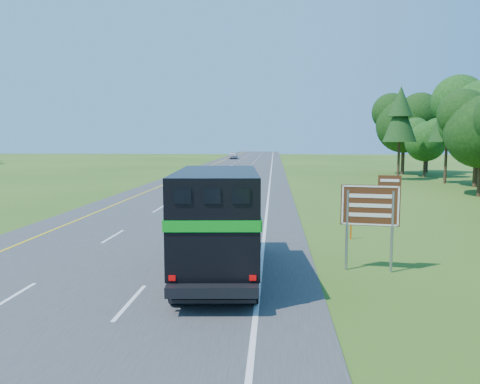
{
  "coord_description": "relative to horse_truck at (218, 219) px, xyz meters",
  "views": [
    {
      "loc": [
        5.97,
        -1.83,
        4.73
      ],
      "look_at": [
        4.08,
        23.9,
        1.82
      ],
      "focal_mm": 35.0,
      "sensor_mm": 36.0,
      "label": 1
    }
  ],
  "objects": [
    {
      "name": "delineator",
      "position": [
        5.58,
        6.44,
        -1.42
      ],
      "size": [
        0.09,
        0.05,
        1.09
      ],
      "color": "#DA540B",
      "rests_on": "ground"
    },
    {
      "name": "far_car",
      "position": [
        -8.0,
        96.91,
        -1.08
      ],
      "size": [
        2.44,
        5.31,
        1.76
      ],
      "primitive_type": "imported",
      "rotation": [
        0.0,
        0.0,
        0.07
      ],
      "color": "#B5B4BB",
      "rests_on": "road"
    },
    {
      "name": "white_suv",
      "position": [
        -7.21,
        29.93,
        -1.2
      ],
      "size": [
        2.95,
        5.71,
        1.54
      ],
      "primitive_type": "imported",
      "rotation": [
        0.0,
        0.0,
        0.07
      ],
      "color": "white",
      "rests_on": "road"
    },
    {
      "name": "lane_markings",
      "position": [
        -4.05,
        36.06,
        -1.96
      ],
      "size": [
        11.15,
        260.0,
        0.01
      ],
      "color": "yellow",
      "rests_on": "road"
    },
    {
      "name": "exit_sign",
      "position": [
        5.37,
        0.98,
        0.25
      ],
      "size": [
        2.04,
        0.38,
        3.48
      ],
      "rotation": [
        0.0,
        0.0,
        -0.16
      ],
      "color": "gray",
      "rests_on": "ground"
    },
    {
      "name": "horse_truck",
      "position": [
        0.0,
        0.0,
        0.0
      ],
      "size": [
        3.2,
        8.47,
        3.67
      ],
      "rotation": [
        0.0,
        0.0,
        0.08
      ],
      "color": "black",
      "rests_on": "road"
    },
    {
      "name": "road",
      "position": [
        -4.05,
        36.06,
        -1.99
      ],
      "size": [
        15.0,
        260.0,
        0.04
      ],
      "primitive_type": "cube",
      "color": "#38383A",
      "rests_on": "ground"
    }
  ]
}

